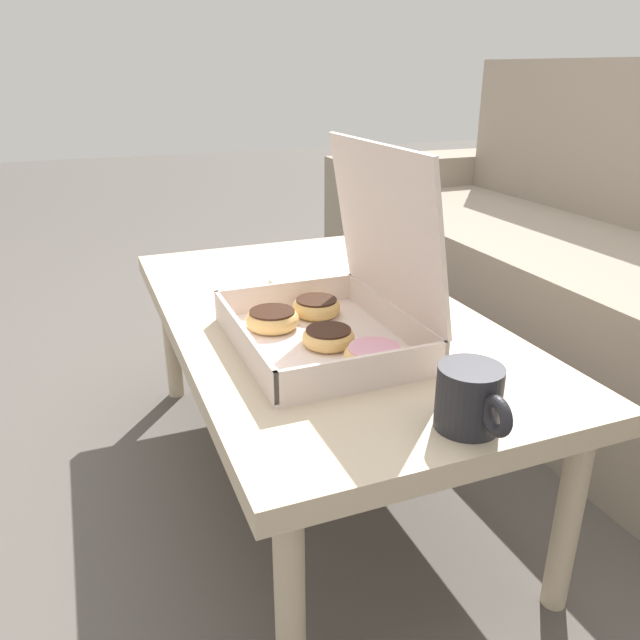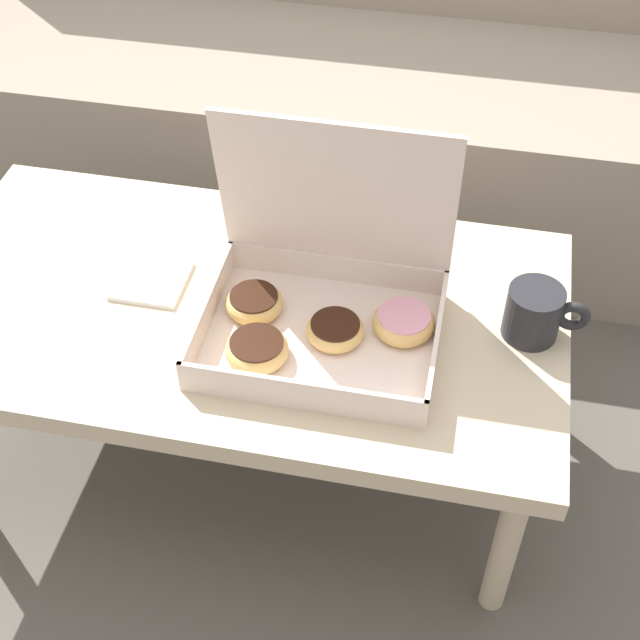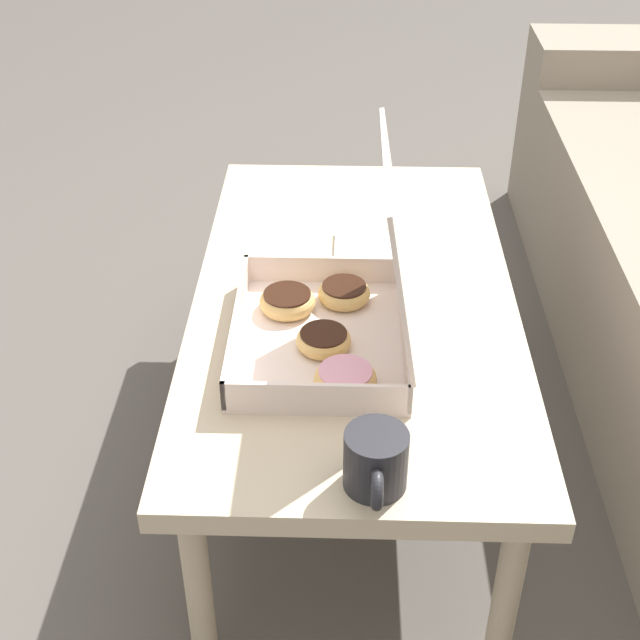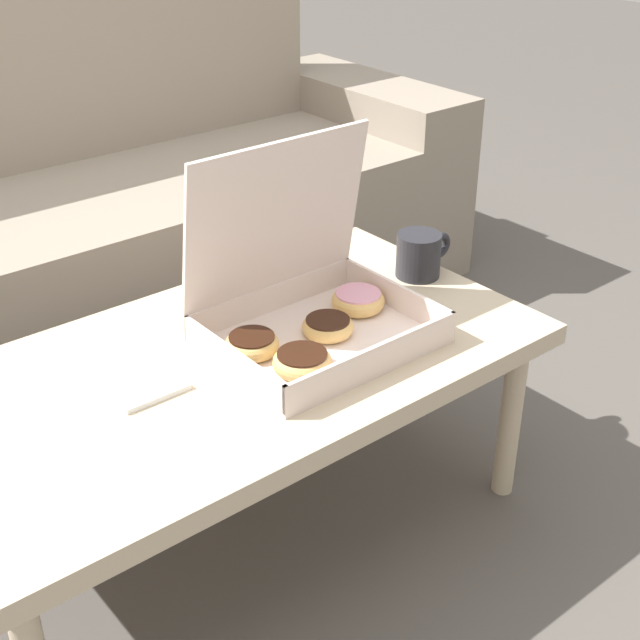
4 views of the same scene
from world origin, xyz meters
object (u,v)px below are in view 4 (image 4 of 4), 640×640
couch (24,241)px  pastry_box (307,308)px  coffee_table (231,377)px  coffee_mug (420,254)px

couch → pastry_box: couch is taller
coffee_table → pastry_box: size_ratio=2.91×
pastry_box → coffee_mug: 0.36m
coffee_mug → coffee_table: bearing=-176.7°
pastry_box → coffee_mug: (0.35, 0.06, -0.02)m
couch → coffee_table: size_ratio=2.19×
couch → coffee_table: (0.00, -0.95, 0.06)m
pastry_box → couch: bearing=98.9°
coffee_table → couch: bearing=90.0°
couch → coffee_mug: size_ratio=17.92×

